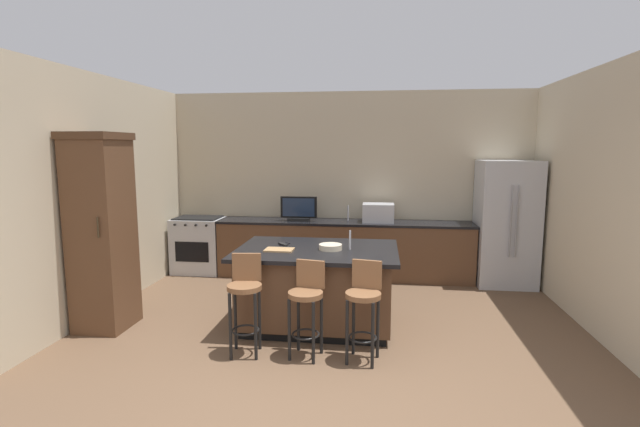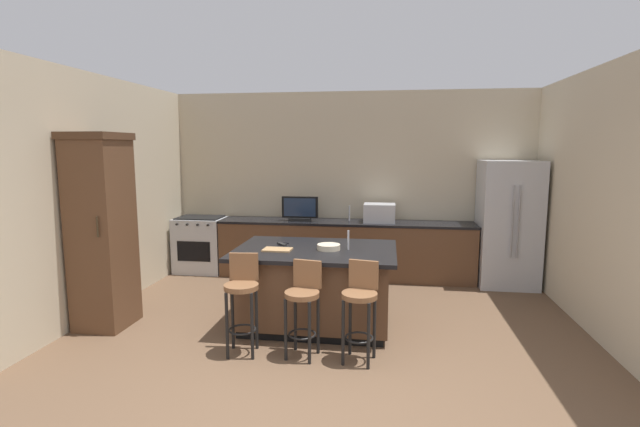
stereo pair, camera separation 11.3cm
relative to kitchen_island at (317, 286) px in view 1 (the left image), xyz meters
The scene contains 20 objects.
ground_plane 1.71m from the kitchen_island, 83.97° to the right, with size 16.28×16.28×0.00m, color brown.
wall_back 2.64m from the kitchen_island, 85.95° to the left, with size 6.25×0.12×2.93m, color beige.
wall_left 2.96m from the kitchen_island, behind, with size 0.12×4.47×2.93m, color beige.
wall_right 3.28m from the kitchen_island, ahead, with size 0.12×4.47×2.93m, color beige.
counter_back 2.06m from the kitchen_island, 85.84° to the left, with size 3.99×0.62×0.90m.
kitchen_island is the anchor object (origin of this frame).
refrigerator 3.28m from the kitchen_island, 37.67° to the left, with size 0.83×0.78×1.86m.
range_oven 3.05m from the kitchen_island, 137.58° to the left, with size 0.79×0.63×0.92m.
cabinet_tower 2.51m from the kitchen_island, behind, with size 0.58×0.64×2.21m.
microwave 2.24m from the kitchen_island, 71.70° to the left, with size 0.48×0.36×0.29m, color #B7BABF.
tv_monitor 2.17m from the kitchen_island, 105.72° to the left, with size 0.58×0.16×0.39m.
sink_faucet_back 2.24m from the kitchen_island, 84.57° to the left, with size 0.02×0.02×0.24m, color #B2B2B7.
sink_faucet_island 0.67m from the kitchen_island, ahead, with size 0.02×0.02×0.22m, color #B2B2B7.
bar_stool_left 1.04m from the kitchen_island, 125.99° to the right, with size 0.34×0.35×1.00m.
bar_stool_center 0.82m from the kitchen_island, 89.54° to the right, with size 0.34×0.36×0.94m.
bar_stool_right 1.02m from the kitchen_island, 56.02° to the right, with size 0.34×0.36×0.97m.
fruit_bowl 0.50m from the kitchen_island, 13.04° to the right, with size 0.26×0.26×0.06m, color beige.
cell_phone 0.63m from the kitchen_island, 157.34° to the left, with size 0.07×0.15×0.01m, color black.
tv_remote 0.64m from the kitchen_island, 161.88° to the left, with size 0.04×0.17×0.02m, color black.
cutting_board 0.63m from the kitchen_island, 159.13° to the right, with size 0.31×0.22×0.02m, color #A87F51.
Camera 1 is at (0.52, -3.49, 2.05)m, focal length 26.04 mm.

